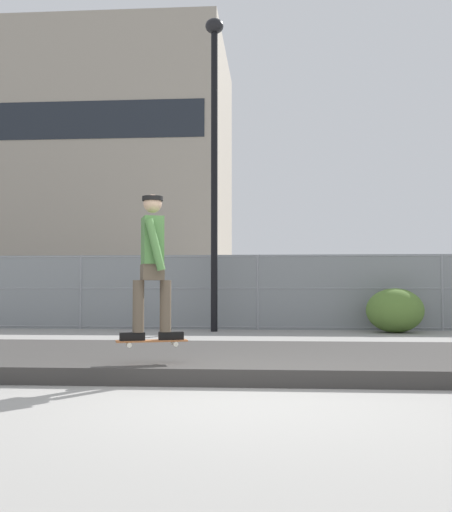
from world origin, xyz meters
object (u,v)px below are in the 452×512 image
Objects in this scene: parked_car_near at (136,294)px; shrub_left at (395,310)px; skater at (152,258)px; parked_car_mid at (358,294)px; skateboard at (152,341)px; street_lamp at (214,138)px.

parked_car_near is 8.58m from shrub_left.
parked_car_mid is at bearing 71.81° from skater.
skateboard is at bearing -76.69° from parked_car_near.
street_lamp is (-0.01, 7.74, 3.24)m from skater.
shrub_left is at bearing -86.68° from parked_car_mid.
skateboard is 0.62× the size of shrub_left.
parked_car_near is at bearing 103.31° from skater.
parked_car_mid is 3.35× the size of shrub_left.
skater is 12.62m from parked_car_mid.
skater is 12.80m from parked_car_near.
parked_car_near is (-2.94, 12.44, -0.55)m from skater.
skater reaches higher than parked_car_mid.
skateboard is 0.50× the size of skater.
skateboard is 12.61m from parked_car_mid.
parked_car_near is (-2.93, 4.70, -3.79)m from street_lamp.
shrub_left is at bearing 61.40° from skater.
street_lamp is 5.88m from shrub_left.
parked_car_near reaches higher than skateboard.
shrub_left is (4.18, 7.68, -0.88)m from skater.
parked_car_mid is at bearing 47.01° from street_lamp.
skateboard is at bearing -108.19° from parked_car_mid.
skater is at bearing -118.60° from shrub_left.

